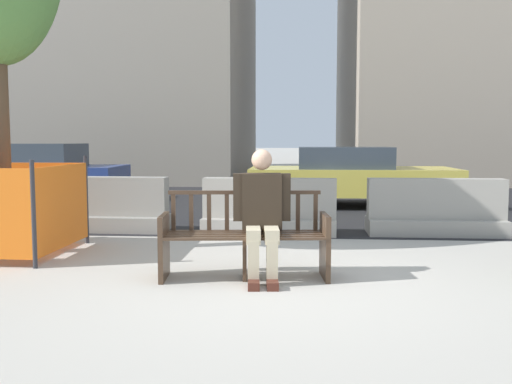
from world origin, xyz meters
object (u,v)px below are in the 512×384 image
(seated_person, at_px, (262,212))
(jersey_barrier_centre, at_px, (269,211))
(jersey_barrier_right, at_px, (435,212))
(car_sedan_far, at_px, (26,172))
(street_bench, at_px, (245,239))
(car_taxi_near, at_px, (350,176))
(jersey_barrier_left, at_px, (104,209))
(construction_fence, at_px, (2,206))

(seated_person, relative_size, jersey_barrier_centre, 0.65)
(jersey_barrier_right, distance_m, car_sedan_far, 9.25)
(street_bench, xyz_separation_m, car_taxi_near, (1.63, 6.54, 0.24))
(seated_person, distance_m, jersey_barrier_centre, 2.86)
(jersey_barrier_centre, xyz_separation_m, car_taxi_near, (1.52, 3.74, 0.30))
(car_sedan_far, bearing_deg, street_bench, -50.44)
(jersey_barrier_left, relative_size, jersey_barrier_right, 1.01)
(construction_fence, bearing_deg, street_bench, -18.15)
(seated_person, distance_m, jersey_barrier_right, 3.81)
(jersey_barrier_right, distance_m, car_taxi_near, 3.78)
(jersey_barrier_left, distance_m, car_taxi_near, 5.50)
(seated_person, relative_size, car_sedan_far, 0.29)
(jersey_barrier_centre, height_order, jersey_barrier_left, same)
(seated_person, bearing_deg, car_sedan_far, 130.27)
(jersey_barrier_left, bearing_deg, jersey_barrier_right, -0.08)
(construction_fence, height_order, car_sedan_far, car_sedan_far)
(jersey_barrier_centre, relative_size, jersey_barrier_right, 1.01)
(jersey_barrier_right, bearing_deg, street_bench, -131.71)
(street_bench, height_order, jersey_barrier_right, street_bench)
(jersey_barrier_centre, xyz_separation_m, jersey_barrier_left, (-2.59, 0.10, 0.00))
(jersey_barrier_centre, distance_m, jersey_barrier_left, 2.59)
(seated_person, xyz_separation_m, jersey_barrier_left, (-2.67, 2.94, -0.35))
(street_bench, bearing_deg, jersey_barrier_right, 48.29)
(construction_fence, bearing_deg, car_sedan_far, 113.85)
(seated_person, height_order, car_taxi_near, seated_person)
(jersey_barrier_right, bearing_deg, jersey_barrier_left, 179.92)
(jersey_barrier_left, bearing_deg, car_taxi_near, 41.49)
(construction_fence, bearing_deg, jersey_barrier_left, 71.40)
(car_taxi_near, bearing_deg, jersey_barrier_right, -75.33)
(jersey_barrier_right, bearing_deg, seated_person, -129.27)
(car_taxi_near, relative_size, car_sedan_far, 0.96)
(construction_fence, relative_size, car_sedan_far, 0.35)
(street_bench, height_order, jersey_barrier_left, street_bench)
(jersey_barrier_centre, relative_size, car_sedan_far, 0.45)
(street_bench, xyz_separation_m, car_sedan_far, (-5.74, 6.94, 0.27))
(street_bench, bearing_deg, seated_person, -12.57)
(jersey_barrier_centre, distance_m, car_taxi_near, 4.05)
(street_bench, relative_size, construction_fence, 1.08)
(jersey_barrier_left, height_order, car_sedan_far, car_sedan_far)
(jersey_barrier_centre, height_order, car_sedan_far, car_sedan_far)
(jersey_barrier_centre, bearing_deg, seated_person, -88.45)
(jersey_barrier_centre, distance_m, jersey_barrier_right, 2.48)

